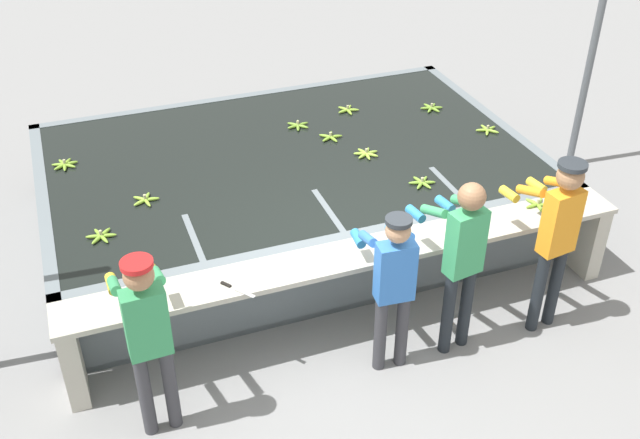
# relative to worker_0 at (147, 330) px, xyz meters

# --- Properties ---
(ground_plane) EXTENTS (80.00, 80.00, 0.00)m
(ground_plane) POSITION_rel_worker_0_xyz_m (1.94, 0.35, -1.02)
(ground_plane) COLOR gray
(ground_plane) RESTS_ON ground
(wash_tank) EXTENTS (5.29, 3.46, 0.85)m
(wash_tank) POSITION_rel_worker_0_xyz_m (1.94, 2.52, -0.60)
(wash_tank) COLOR slate
(wash_tank) RESTS_ON ground
(work_ledge) EXTENTS (5.29, 0.45, 0.85)m
(work_ledge) POSITION_rel_worker_0_xyz_m (1.94, 0.57, -0.39)
(work_ledge) COLOR #B7B2A3
(work_ledge) RESTS_ON ground
(worker_0) EXTENTS (0.42, 0.72, 1.68)m
(worker_0) POSITION_rel_worker_0_xyz_m (0.00, 0.00, 0.00)
(worker_0) COLOR #38383D
(worker_0) RESTS_ON ground
(worker_1) EXTENTS (0.44, 0.72, 1.56)m
(worker_1) POSITION_rel_worker_0_xyz_m (2.02, 0.02, -0.08)
(worker_1) COLOR #38383D
(worker_1) RESTS_ON ground
(worker_2) EXTENTS (0.48, 0.74, 1.73)m
(worker_2) POSITION_rel_worker_0_xyz_m (2.66, 0.03, 0.03)
(worker_2) COLOR #1E2328
(worker_2) RESTS_ON ground
(worker_3) EXTENTS (0.47, 0.75, 1.76)m
(worker_3) POSITION_rel_worker_0_xyz_m (3.58, -0.00, 0.06)
(worker_3) COLOR #1E2328
(worker_3) RESTS_ON ground
(banana_bunch_floating_0) EXTENTS (0.28, 0.28, 0.08)m
(banana_bunch_floating_0) POSITION_rel_worker_0_xyz_m (2.25, 3.12, -0.15)
(banana_bunch_floating_0) COLOR #75A333
(banana_bunch_floating_0) RESTS_ON wash_tank
(banana_bunch_floating_1) EXTENTS (0.27, 0.28, 0.08)m
(banana_bunch_floating_1) POSITION_rel_worker_0_xyz_m (2.50, 2.72, -0.15)
(banana_bunch_floating_1) COLOR #7FAD33
(banana_bunch_floating_1) RESTS_ON wash_tank
(banana_bunch_floating_2) EXTENTS (0.28, 0.28, 0.08)m
(banana_bunch_floating_2) POSITION_rel_worker_0_xyz_m (2.73, 2.21, -0.15)
(banana_bunch_floating_2) COLOR #93BC3D
(banana_bunch_floating_2) RESTS_ON wash_tank
(banana_bunch_floating_3) EXTENTS (0.28, 0.27, 0.08)m
(banana_bunch_floating_3) POSITION_rel_worker_0_xyz_m (4.27, 2.25, -0.15)
(banana_bunch_floating_3) COLOR #8CB738
(banana_bunch_floating_3) RESTS_ON wash_tank
(banana_bunch_floating_4) EXTENTS (0.28, 0.27, 0.08)m
(banana_bunch_floating_4) POSITION_rel_worker_0_xyz_m (2.95, 3.31, -0.15)
(banana_bunch_floating_4) COLOR #8CB738
(banana_bunch_floating_4) RESTS_ON wash_tank
(banana_bunch_floating_5) EXTENTS (0.28, 0.28, 0.08)m
(banana_bunch_floating_5) POSITION_rel_worker_0_xyz_m (3.94, 3.01, -0.15)
(banana_bunch_floating_5) COLOR #75A333
(banana_bunch_floating_5) RESTS_ON wash_tank
(banana_bunch_floating_6) EXTENTS (0.27, 0.28, 0.08)m
(banana_bunch_floating_6) POSITION_rel_worker_0_xyz_m (0.31, 2.09, -0.15)
(banana_bunch_floating_6) COLOR #8CB738
(banana_bunch_floating_6) RESTS_ON wash_tank
(banana_bunch_floating_7) EXTENTS (0.28, 0.28, 0.08)m
(banana_bunch_floating_7) POSITION_rel_worker_0_xyz_m (3.02, 1.44, -0.15)
(banana_bunch_floating_7) COLOR #75A333
(banana_bunch_floating_7) RESTS_ON wash_tank
(banana_bunch_floating_8) EXTENTS (0.28, 0.28, 0.08)m
(banana_bunch_floating_8) POSITION_rel_worker_0_xyz_m (-0.17, 1.61, -0.15)
(banana_bunch_floating_8) COLOR #7FAD33
(banana_bunch_floating_8) RESTS_ON wash_tank
(banana_bunch_floating_9) EXTENTS (0.28, 0.28, 0.08)m
(banana_bunch_floating_9) POSITION_rel_worker_0_xyz_m (-0.38, 3.10, -0.15)
(banana_bunch_floating_9) COLOR #7FAD33
(banana_bunch_floating_9) RESTS_ON wash_tank
(banana_bunch_ledge_0) EXTENTS (0.27, 0.28, 0.08)m
(banana_bunch_ledge_0) POSITION_rel_worker_0_xyz_m (3.88, 0.67, -0.15)
(banana_bunch_ledge_0) COLOR #7FAD33
(banana_bunch_ledge_0) RESTS_ON work_ledge
(knife_0) EXTENTS (0.23, 0.30, 0.02)m
(knife_0) POSITION_rel_worker_0_xyz_m (0.76, 0.47, -0.16)
(knife_0) COLOR silver
(knife_0) RESTS_ON work_ledge
(support_post_right) EXTENTS (0.09, 0.09, 3.20)m
(support_post_right) POSITION_rel_worker_0_xyz_m (5.75, 2.49, 0.58)
(support_post_right) COLOR slate
(support_post_right) RESTS_ON ground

